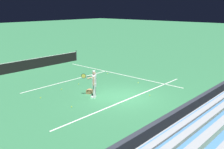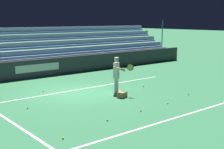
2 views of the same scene
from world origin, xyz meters
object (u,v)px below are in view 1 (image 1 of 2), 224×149
tennis_ball_far_right (107,73)px  tennis_ball_stray_back (138,83)px  tennis_ball_midcourt (71,107)px  tennis_net (30,64)px  tennis_ball_near_player (61,89)px  tennis_ball_toward_net (150,95)px  ball_box_cardboard (89,91)px  tennis_player (94,84)px  tennis_ball_far_left (94,79)px  tennis_ball_by_box (41,98)px  tennis_ball_on_baseline (78,84)px

tennis_ball_far_right → tennis_ball_stray_back: 3.64m
tennis_ball_midcourt → tennis_net: bearing=71.0°
tennis_ball_near_player → tennis_ball_toward_net: size_ratio=1.00×
ball_box_cardboard → tennis_ball_midcourt: 2.62m
tennis_ball_stray_back → tennis_net: bearing=106.9°
tennis_player → ball_box_cardboard: size_ratio=4.29×
tennis_ball_far_right → tennis_ball_midcourt: size_ratio=1.00×
tennis_player → tennis_ball_stray_back: size_ratio=25.98×
tennis_ball_stray_back → tennis_net: 10.36m
tennis_ball_stray_back → ball_box_cardboard: bearing=166.3°
tennis_player → tennis_ball_far_left: size_ratio=25.98×
tennis_ball_stray_back → tennis_ball_far_left: size_ratio=1.00×
tennis_ball_by_box → tennis_ball_midcourt: size_ratio=1.00×
tennis_player → tennis_ball_toward_net: bearing=-43.6°
tennis_ball_stray_back → tennis_ball_on_baseline: 4.42m
tennis_ball_near_player → tennis_ball_toward_net: 6.04m
tennis_ball_far_right → tennis_net: tennis_net is taller
tennis_ball_by_box → tennis_ball_far_right: bearing=8.1°
tennis_player → tennis_ball_stray_back: 4.48m
tennis_ball_far_right → tennis_ball_stray_back: (-0.53, -3.60, 0.00)m
tennis_ball_midcourt → tennis_ball_toward_net: size_ratio=1.00×
ball_box_cardboard → tennis_ball_near_player: 2.15m
tennis_player → tennis_ball_midcourt: (-2.05, -0.27, -0.86)m
tennis_ball_on_baseline → tennis_ball_near_player: 1.61m
tennis_ball_stray_back → tennis_ball_toward_net: 2.90m
tennis_ball_on_baseline → tennis_ball_far_left: size_ratio=1.00×
tennis_player → tennis_ball_far_right: size_ratio=25.98×
tennis_ball_midcourt → tennis_net: (3.44, 9.97, 0.46)m
tennis_ball_far_left → tennis_ball_near_player: size_ratio=1.00×
tennis_ball_on_baseline → tennis_net: size_ratio=0.01×
tennis_player → ball_box_cardboard: tennis_player is taller
tennis_player → tennis_ball_near_player: bearing=98.2°
ball_box_cardboard → tennis_ball_near_player: size_ratio=6.06×
tennis_ball_near_player → tennis_net: bearing=75.4°
tennis_net → tennis_ball_toward_net: bearing=-84.4°
tennis_player → tennis_ball_near_player: size_ratio=25.98×
tennis_player → tennis_net: 9.81m
tennis_ball_far_right → tennis_ball_by_box: bearing=-171.9°
tennis_player → tennis_ball_midcourt: 2.24m
tennis_ball_stray_back → tennis_ball_toward_net: (-1.82, -2.25, 0.00)m
tennis_ball_stray_back → tennis_ball_midcourt: 6.45m
tennis_ball_far_right → tennis_ball_on_baseline: size_ratio=1.00×
tennis_player → tennis_ball_far_left: (2.89, 2.93, -0.86)m
tennis_ball_on_baseline → ball_box_cardboard: bearing=-112.4°
tennis_ball_far_left → tennis_ball_near_player: same height
tennis_ball_by_box → tennis_ball_on_baseline: same height
ball_box_cardboard → tennis_ball_on_baseline: size_ratio=6.06×
tennis_ball_far_right → tennis_ball_near_player: 5.36m
ball_box_cardboard → tennis_ball_far_left: 3.33m
tennis_ball_midcourt → tennis_ball_near_player: bearing=61.8°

